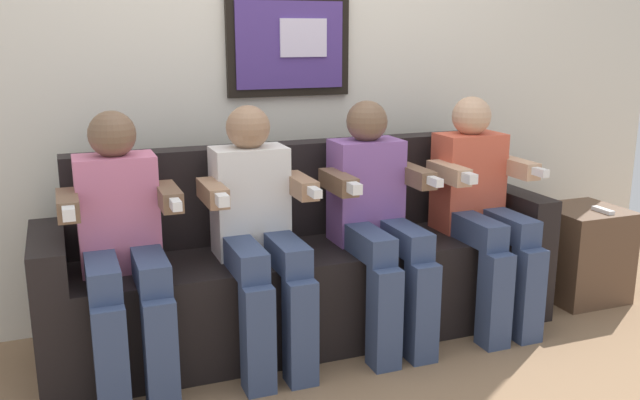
# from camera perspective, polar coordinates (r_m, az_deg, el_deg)

# --- Properties ---
(ground_plane) EXTENTS (6.23, 6.23, 0.00)m
(ground_plane) POSITION_cam_1_polar(r_m,az_deg,el_deg) (3.08, 1.04, -13.37)
(ground_plane) COLOR #8C6B4C
(back_wall_assembly) EXTENTS (4.79, 0.10, 2.60)m
(back_wall_assembly) POSITION_cam_1_polar(r_m,az_deg,el_deg) (3.46, -3.73, 12.02)
(back_wall_assembly) COLOR silver
(back_wall_assembly) RESTS_ON ground_plane
(couch) EXTENTS (2.39, 0.58, 0.90)m
(couch) POSITION_cam_1_polar(r_m,az_deg,el_deg) (3.24, -1.14, -5.97)
(couch) COLOR black
(couch) RESTS_ON ground_plane
(person_leftmost) EXTENTS (0.46, 0.56, 1.11)m
(person_leftmost) POSITION_cam_1_polar(r_m,az_deg,el_deg) (2.82, -16.24, -3.30)
(person_leftmost) COLOR pink
(person_leftmost) RESTS_ON ground_plane
(person_left_center) EXTENTS (0.46, 0.56, 1.11)m
(person_left_center) POSITION_cam_1_polar(r_m,az_deg,el_deg) (2.91, -5.21, -2.24)
(person_left_center) COLOR white
(person_left_center) RESTS_ON ground_plane
(person_right_center) EXTENTS (0.46, 0.56, 1.11)m
(person_right_center) POSITION_cam_1_polar(r_m,az_deg,el_deg) (3.11, 4.77, -1.20)
(person_right_center) COLOR #8C59A5
(person_right_center) RESTS_ON ground_plane
(person_rightmost) EXTENTS (0.46, 0.56, 1.11)m
(person_rightmost) POSITION_cam_1_polar(r_m,az_deg,el_deg) (3.38, 13.34, -0.28)
(person_rightmost) COLOR #D8593F
(person_rightmost) RESTS_ON ground_plane
(side_table_right) EXTENTS (0.40, 0.40, 0.50)m
(side_table_right) POSITION_cam_1_polar(r_m,az_deg,el_deg) (3.95, 21.02, -4.16)
(side_table_right) COLOR brown
(side_table_right) RESTS_ON ground_plane
(spare_remote_on_table) EXTENTS (0.04, 0.13, 0.02)m
(spare_remote_on_table) POSITION_cam_1_polar(r_m,az_deg,el_deg) (3.84, 22.61, -0.80)
(spare_remote_on_table) COLOR white
(spare_remote_on_table) RESTS_ON side_table_right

